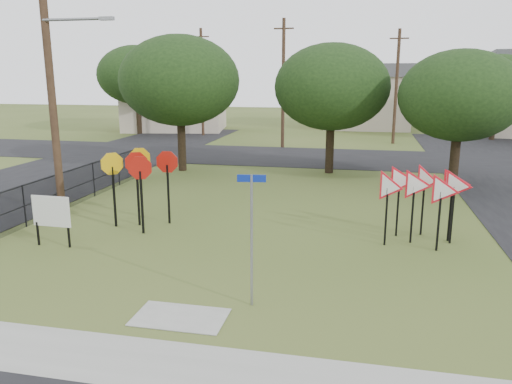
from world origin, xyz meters
TOP-DOWN VIEW (x-y plane):
  - ground at (0.00, 0.00)m, footprint 140.00×140.00m
  - sidewalk at (0.00, -4.20)m, footprint 30.00×1.60m
  - street_left at (-12.00, 10.00)m, footprint 8.00×50.00m
  - street_far at (0.00, 20.00)m, footprint 60.00×8.00m
  - curb_pad at (0.00, -2.40)m, footprint 2.00×1.20m
  - street_name_sign at (1.39, -1.46)m, footprint 0.63×0.11m
  - stop_sign_cluster at (-3.76, 3.88)m, footprint 2.39×2.05m
  - yield_sign_cluster at (5.65, 4.02)m, footprint 2.95×2.14m
  - info_board at (-5.46, 1.21)m, footprint 1.27×0.07m
  - utility_pole_main at (-7.24, 4.50)m, footprint 3.55×0.33m
  - far_pole_a at (-2.00, 24.00)m, footprint 1.40×0.24m
  - far_pole_b at (6.00, 28.00)m, footprint 1.40×0.24m
  - far_pole_c at (-10.00, 30.00)m, footprint 1.40×0.24m
  - fence_run at (-7.60, 6.25)m, footprint 0.05×11.55m
  - house_left at (-14.00, 34.00)m, footprint 10.58×8.88m
  - house_mid at (4.00, 40.00)m, footprint 8.40×8.40m
  - tree_near_left at (-6.00, 14.00)m, footprint 6.40×6.40m
  - tree_near_mid at (2.00, 15.00)m, footprint 6.00×6.00m
  - tree_near_right at (8.00, 13.00)m, footprint 5.60×5.60m
  - tree_far_left at (-16.00, 30.00)m, footprint 6.80×6.80m
  - tree_far_right at (14.00, 32.00)m, footprint 6.00×6.00m

SIDE VIEW (x-z plane):
  - ground at x=0.00m, z-range 0.00..0.00m
  - sidewalk at x=0.00m, z-range 0.00..0.02m
  - street_left at x=-12.00m, z-range 0.00..0.02m
  - street_far at x=0.00m, z-range 0.00..0.02m
  - curb_pad at x=0.00m, z-range 0.00..0.02m
  - fence_run at x=-7.60m, z-range 0.03..1.53m
  - info_board at x=-5.46m, z-range 0.26..1.85m
  - street_name_sign at x=1.39m, z-range 0.22..3.27m
  - yield_sign_cluster at x=5.65m, z-range 0.56..2.95m
  - stop_sign_cluster at x=-3.76m, z-range 0.62..3.24m
  - house_mid at x=4.00m, z-range 0.05..6.25m
  - house_left at x=-14.00m, z-range 0.05..7.25m
  - tree_near_right at x=8.00m, z-range 1.06..7.39m
  - far_pole_b at x=6.00m, z-range 0.10..8.60m
  - tree_near_mid at x=2.00m, z-range 1.14..7.94m
  - tree_far_right at x=14.00m, z-range 1.14..7.94m
  - far_pole_a at x=-2.00m, z-range 0.10..9.10m
  - far_pole_c at x=-10.00m, z-range 0.10..9.10m
  - tree_near_left at x=-6.00m, z-range 1.22..8.49m
  - tree_far_left at x=-16.00m, z-range 1.31..9.04m
  - utility_pole_main at x=-7.24m, z-range 0.21..10.21m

